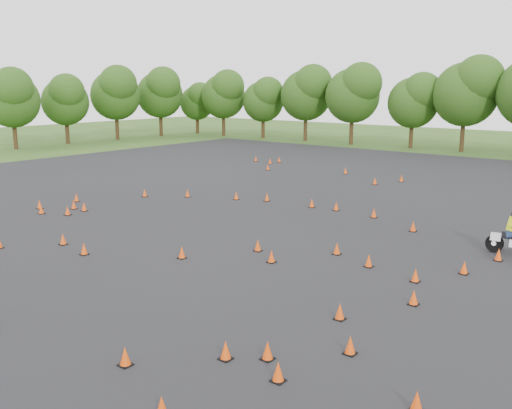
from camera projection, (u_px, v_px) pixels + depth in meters
The scene contains 3 objects.
ground at pixel (194, 250), 22.92m from camera, with size 140.00×140.00×0.00m, color #2D5119.
asphalt_pad at pixel (282, 222), 27.51m from camera, with size 62.00×62.00×0.00m, color black.
traffic_cones at pixel (280, 222), 26.57m from camera, with size 31.89×33.43×0.45m.
Camera 1 is at (15.72, -15.66, 6.53)m, focal length 40.00 mm.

